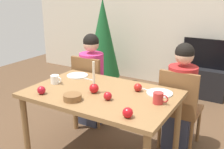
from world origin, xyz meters
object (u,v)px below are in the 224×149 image
at_px(plate_left, 77,75).
at_px(apple_near_candle, 108,96).
at_px(tv, 208,54).
at_px(apple_by_right_mug, 128,113).
at_px(chair_right, 179,105).
at_px(apple_far_edge, 138,87).
at_px(person_right_child, 181,99).
at_px(person_left_child, 92,81).
at_px(mug_left, 55,79).
at_px(christmas_tree, 103,38).
at_px(plate_right, 160,93).
at_px(mug_right, 159,98).
at_px(tv_stand, 205,82).
at_px(candle_centerpiece, 94,86).
at_px(chair_left, 91,86).
at_px(apple_by_left_plate, 41,90).
at_px(bowl_walnuts, 72,97).
at_px(dining_table, 101,100).

distance_m(plate_left, apple_near_candle, 0.76).
relative_size(tv, apple_by_right_mug, 9.66).
relative_size(chair_right, apple_far_edge, 11.57).
bearing_deg(apple_by_right_mug, person_right_child, 82.19).
bearing_deg(person_right_child, apple_near_candle, -119.73).
height_order(person_left_child, mug_left, person_left_child).
bearing_deg(christmas_tree, tv, 8.97).
distance_m(person_right_child, plate_right, 0.45).
bearing_deg(apple_by_right_mug, mug_right, 73.58).
height_order(tv_stand, plate_right, plate_right).
bearing_deg(tv_stand, mug_left, -114.48).
xyz_separation_m(chair_right, mug_left, (-1.12, -0.64, 0.28)).
height_order(person_right_child, plate_right, person_right_child).
relative_size(candle_centerpiece, plate_right, 1.25).
distance_m(plate_right, mug_left, 1.07).
distance_m(christmas_tree, mug_left, 2.17).
distance_m(chair_left, candle_centerpiece, 0.88).
distance_m(apple_by_left_plate, apple_by_right_mug, 0.90).
height_order(bowl_walnuts, apple_near_candle, apple_near_candle).
height_order(dining_table, tv_stand, dining_table).
height_order(chair_left, plate_right, chair_left).
distance_m(candle_centerpiece, apple_by_right_mug, 0.58).
bearing_deg(plate_left, apple_near_candle, -32.27).
bearing_deg(candle_centerpiece, tv_stand, 76.26).
xyz_separation_m(plate_right, bowl_walnuts, (-0.60, -0.53, 0.02)).
bearing_deg(chair_left, person_right_child, 1.63).
bearing_deg(person_right_child, tv_stand, 92.14).
relative_size(person_left_child, plate_left, 5.00).
height_order(person_right_child, apple_far_edge, person_right_child).
bearing_deg(mug_right, candle_centerpiece, -173.19).
xyz_separation_m(person_left_child, mug_right, (1.11, -0.61, 0.23)).
height_order(plate_right, mug_left, mug_left).
distance_m(chair_right, plate_right, 0.45).
xyz_separation_m(person_right_child, plate_left, (-1.08, -0.36, 0.19)).
relative_size(dining_table, apple_near_candle, 18.79).
height_order(chair_left, christmas_tree, christmas_tree).
relative_size(tv_stand, apple_far_edge, 8.22).
bearing_deg(apple_by_right_mug, apple_by_left_plate, 178.93).
height_order(tv_stand, apple_near_candle, apple_near_candle).
relative_size(chair_left, person_right_child, 0.77).
xyz_separation_m(chair_right, apple_near_candle, (-0.44, -0.73, 0.28)).
relative_size(person_left_child, candle_centerpiece, 3.87).
distance_m(chair_right, christmas_tree, 2.34).
bearing_deg(apple_by_left_plate, person_left_child, 95.87).
height_order(chair_right, person_right_child, person_right_child).
height_order(person_left_child, person_right_child, same).
height_order(mug_left, apple_by_right_mug, mug_left).
relative_size(tv_stand, apple_by_right_mug, 7.82).
distance_m(chair_left, tv_stand, 2.02).
height_order(chair_left, person_left_child, person_left_child).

